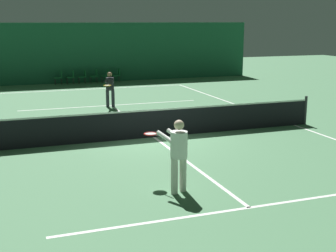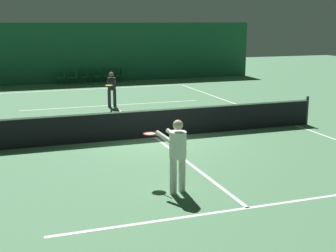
{
  "view_description": "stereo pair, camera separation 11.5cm",
  "coord_description": "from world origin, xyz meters",
  "px_view_note": "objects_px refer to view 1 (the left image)",
  "views": [
    {
      "loc": [
        -4.67,
        -14.41,
        3.81
      ],
      "look_at": [
        -0.43,
        -2.56,
        0.96
      ],
      "focal_mm": 50.0,
      "sensor_mm": 36.0,
      "label": 1
    },
    {
      "loc": [
        -4.56,
        -14.45,
        3.81
      ],
      "look_at": [
        -0.43,
        -2.56,
        0.96
      ],
      "focal_mm": 50.0,
      "sensor_mm": 36.0,
      "label": 2
    }
  ],
  "objects_px": {
    "tennis_net": "(154,122)",
    "courtside_chair_1": "(71,76)",
    "courtside_chair_3": "(95,75)",
    "player_near": "(178,150)",
    "courtside_chair_4": "(106,75)",
    "courtside_chair_5": "(117,74)",
    "courtside_chair_0": "(59,77)",
    "player_far": "(110,87)",
    "courtside_chair_2": "(83,76)"
  },
  "relations": [
    {
      "from": "tennis_net",
      "to": "player_far",
      "type": "xyz_separation_m",
      "value": [
        -0.13,
        5.96,
        0.41
      ]
    },
    {
      "from": "player_near",
      "to": "courtside_chair_0",
      "type": "xyz_separation_m",
      "value": [
        -0.25,
        19.55,
        -0.49
      ]
    },
    {
      "from": "player_far",
      "to": "courtside_chair_3",
      "type": "distance_m",
      "value": 8.63
    },
    {
      "from": "courtside_chair_5",
      "to": "courtside_chair_1",
      "type": "bearing_deg",
      "value": -90.0
    },
    {
      "from": "player_far",
      "to": "courtside_chair_5",
      "type": "xyz_separation_m",
      "value": [
        2.4,
        8.57,
        -0.43
      ]
    },
    {
      "from": "player_near",
      "to": "courtside_chair_0",
      "type": "bearing_deg",
      "value": -20.65
    },
    {
      "from": "courtside_chair_2",
      "to": "courtside_chair_3",
      "type": "distance_m",
      "value": 0.72
    },
    {
      "from": "courtside_chair_3",
      "to": "tennis_net",
      "type": "bearing_deg",
      "value": -3.27
    },
    {
      "from": "courtside_chair_4",
      "to": "courtside_chair_2",
      "type": "bearing_deg",
      "value": -90.0
    },
    {
      "from": "courtside_chair_4",
      "to": "courtside_chair_5",
      "type": "relative_size",
      "value": 1.0
    },
    {
      "from": "tennis_net",
      "to": "courtside_chair_3",
      "type": "height_order",
      "value": "tennis_net"
    },
    {
      "from": "tennis_net",
      "to": "courtside_chair_3",
      "type": "distance_m",
      "value": 14.56
    },
    {
      "from": "courtside_chair_0",
      "to": "courtside_chair_4",
      "type": "relative_size",
      "value": 1.0
    },
    {
      "from": "courtside_chair_1",
      "to": "courtside_chair_5",
      "type": "height_order",
      "value": "same"
    },
    {
      "from": "courtside_chair_0",
      "to": "courtside_chair_4",
      "type": "height_order",
      "value": "same"
    },
    {
      "from": "player_near",
      "to": "courtside_chair_1",
      "type": "height_order",
      "value": "player_near"
    },
    {
      "from": "tennis_net",
      "to": "courtside_chair_1",
      "type": "bearing_deg",
      "value": 92.4
    },
    {
      "from": "courtside_chair_0",
      "to": "courtside_chair_3",
      "type": "xyz_separation_m",
      "value": [
        2.16,
        0.0,
        0.0
      ]
    },
    {
      "from": "tennis_net",
      "to": "courtside_chair_1",
      "type": "distance_m",
      "value": 14.54
    },
    {
      "from": "player_near",
      "to": "courtside_chair_1",
      "type": "relative_size",
      "value": 2.0
    },
    {
      "from": "courtside_chair_0",
      "to": "player_far",
      "type": "bearing_deg",
      "value": 7.97
    },
    {
      "from": "tennis_net",
      "to": "player_near",
      "type": "xyz_separation_m",
      "value": [
        -1.08,
        -5.02,
        0.47
      ]
    },
    {
      "from": "courtside_chair_0",
      "to": "courtside_chair_3",
      "type": "bearing_deg",
      "value": 90.0
    },
    {
      "from": "player_far",
      "to": "courtside_chair_1",
      "type": "xyz_separation_m",
      "value": [
        -0.48,
        8.57,
        -0.43
      ]
    },
    {
      "from": "tennis_net",
      "to": "courtside_chair_3",
      "type": "relative_size",
      "value": 14.29
    },
    {
      "from": "courtside_chair_3",
      "to": "courtside_chair_2",
      "type": "bearing_deg",
      "value": -90.0
    },
    {
      "from": "courtside_chair_0",
      "to": "courtside_chair_5",
      "type": "relative_size",
      "value": 1.0
    },
    {
      "from": "player_near",
      "to": "courtside_chair_2",
      "type": "height_order",
      "value": "player_near"
    },
    {
      "from": "courtside_chair_5",
      "to": "player_far",
      "type": "bearing_deg",
      "value": -15.65
    },
    {
      "from": "courtside_chair_1",
      "to": "courtside_chair_3",
      "type": "xyz_separation_m",
      "value": [
        1.44,
        0.0,
        0.0
      ]
    },
    {
      "from": "courtside_chair_1",
      "to": "courtside_chair_4",
      "type": "xyz_separation_m",
      "value": [
        2.16,
        0.0,
        0.0
      ]
    },
    {
      "from": "player_far",
      "to": "courtside_chair_1",
      "type": "distance_m",
      "value": 8.59
    },
    {
      "from": "tennis_net",
      "to": "courtside_chair_0",
      "type": "relative_size",
      "value": 14.29
    },
    {
      "from": "player_near",
      "to": "courtside_chair_4",
      "type": "xyz_separation_m",
      "value": [
        2.63,
        19.55,
        -0.49
      ]
    },
    {
      "from": "tennis_net",
      "to": "courtside_chair_5",
      "type": "bearing_deg",
      "value": 81.12
    },
    {
      "from": "courtside_chair_4",
      "to": "courtside_chair_5",
      "type": "bearing_deg",
      "value": 90.0
    },
    {
      "from": "player_near",
      "to": "courtside_chair_0",
      "type": "relative_size",
      "value": 2.0
    },
    {
      "from": "courtside_chair_1",
      "to": "courtside_chair_5",
      "type": "xyz_separation_m",
      "value": [
        2.88,
        0.0,
        0.0
      ]
    },
    {
      "from": "player_near",
      "to": "tennis_net",
      "type": "bearing_deg",
      "value": -33.52
    },
    {
      "from": "courtside_chair_0",
      "to": "courtside_chair_5",
      "type": "xyz_separation_m",
      "value": [
        3.6,
        0.0,
        0.0
      ]
    },
    {
      "from": "tennis_net",
      "to": "courtside_chair_1",
      "type": "height_order",
      "value": "tennis_net"
    },
    {
      "from": "player_near",
      "to": "courtside_chair_5",
      "type": "relative_size",
      "value": 2.0
    },
    {
      "from": "courtside_chair_4",
      "to": "tennis_net",
      "type": "bearing_deg",
      "value": -6.09
    },
    {
      "from": "tennis_net",
      "to": "player_far",
      "type": "bearing_deg",
      "value": 91.25
    },
    {
      "from": "courtside_chair_0",
      "to": "courtside_chair_2",
      "type": "bearing_deg",
      "value": 90.0
    },
    {
      "from": "player_far",
      "to": "courtside_chair_2",
      "type": "bearing_deg",
      "value": -162.45
    },
    {
      "from": "courtside_chair_2",
      "to": "courtside_chair_4",
      "type": "height_order",
      "value": "same"
    },
    {
      "from": "tennis_net",
      "to": "courtside_chair_3",
      "type": "xyz_separation_m",
      "value": [
        0.83,
        14.53,
        -0.03
      ]
    },
    {
      "from": "player_far",
      "to": "courtside_chair_0",
      "type": "height_order",
      "value": "player_far"
    },
    {
      "from": "player_far",
      "to": "courtside_chair_0",
      "type": "bearing_deg",
      "value": -152.88
    }
  ]
}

